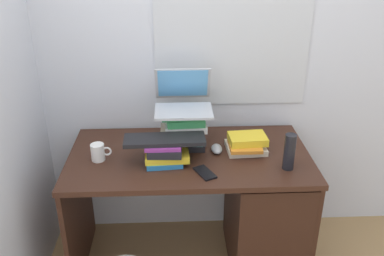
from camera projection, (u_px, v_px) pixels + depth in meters
name	position (u px, v px, depth m)	size (l,w,h in m)	color
wall_back	(187.00, 37.00, 2.40)	(6.00, 0.06, 2.60)	silver
wall_left	(4.00, 57.00, 2.01)	(0.05, 6.00, 2.60)	silver
desk	(247.00, 206.00, 2.42)	(1.32, 0.69, 0.74)	#381E14
book_stack_tall	(184.00, 130.00, 2.32)	(0.26, 0.17, 0.21)	black
book_stack_keyboard_riser	(165.00, 153.00, 2.18)	(0.24, 0.20, 0.12)	#2672B2
book_stack_side	(246.00, 144.00, 2.31)	(0.22, 0.20, 0.09)	beige
laptop	(183.00, 99.00, 2.31)	(0.31, 0.31, 0.21)	#B7BABF
keyboard	(165.00, 140.00, 2.16)	(0.42, 0.14, 0.02)	black
computer_mouse	(217.00, 149.00, 2.30)	(0.06, 0.10, 0.04)	#A5A8AD
mug	(98.00, 152.00, 2.21)	(0.11, 0.07, 0.09)	white
water_bottle	(289.00, 152.00, 2.11)	(0.06, 0.06, 0.19)	black
cell_phone	(205.00, 173.00, 2.10)	(0.07, 0.14, 0.01)	black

